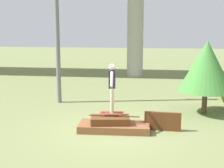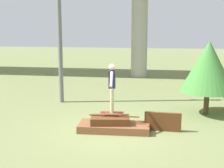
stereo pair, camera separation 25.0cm
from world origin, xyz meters
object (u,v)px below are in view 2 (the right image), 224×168
(utility_pole, at_px, (59,9))
(skateboard, at_px, (112,113))
(skater, at_px, (112,85))
(tree_behind_left, at_px, (208,67))

(utility_pole, bearing_deg, skateboard, -50.34)
(skateboard, relative_size, skater, 0.49)
(tree_behind_left, bearing_deg, skateboard, -144.01)
(skater, height_order, tree_behind_left, tree_behind_left)
(skateboard, relative_size, utility_pole, 0.10)
(skater, height_order, utility_pole, utility_pole)
(utility_pole, distance_m, tree_behind_left, 6.81)
(skater, xyz_separation_m, tree_behind_left, (3.41, 2.48, 0.36))
(skater, xyz_separation_m, utility_pole, (-2.92, 3.52, 2.66))
(utility_pole, relative_size, tree_behind_left, 2.81)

